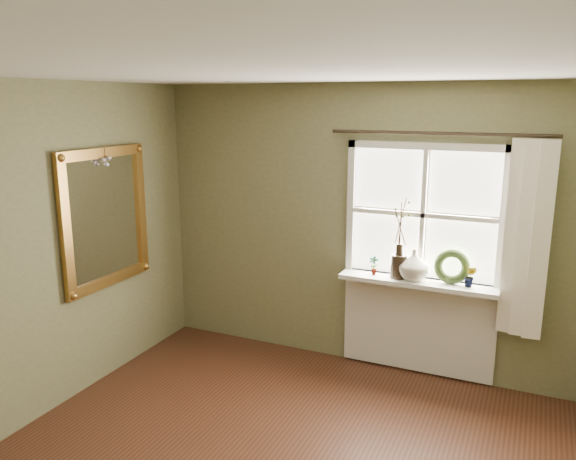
{
  "coord_description": "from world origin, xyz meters",
  "views": [
    {
      "loc": [
        1.44,
        -2.58,
        2.44
      ],
      "look_at": [
        -0.43,
        1.55,
        1.39
      ],
      "focal_mm": 35.0,
      "sensor_mm": 36.0,
      "label": 1
    }
  ],
  "objects_px": {
    "gilt_mirror": "(106,217)",
    "wreath": "(452,270)",
    "cream_vase": "(414,265)",
    "dark_jug": "(399,266)"
  },
  "relations": [
    {
      "from": "dark_jug",
      "to": "cream_vase",
      "type": "xyz_separation_m",
      "value": [
        0.13,
        0.0,
        0.03
      ]
    },
    {
      "from": "wreath",
      "to": "gilt_mirror",
      "type": "relative_size",
      "value": 0.25
    },
    {
      "from": "dark_jug",
      "to": "wreath",
      "type": "xyz_separation_m",
      "value": [
        0.45,
        0.04,
        0.01
      ]
    },
    {
      "from": "cream_vase",
      "to": "gilt_mirror",
      "type": "distance_m",
      "value": 2.71
    },
    {
      "from": "dark_jug",
      "to": "wreath",
      "type": "distance_m",
      "value": 0.45
    },
    {
      "from": "wreath",
      "to": "gilt_mirror",
      "type": "xyz_separation_m",
      "value": [
        -2.79,
        -1.05,
        0.42
      ]
    },
    {
      "from": "gilt_mirror",
      "to": "cream_vase",
      "type": "bearing_deg",
      "value": 22.27
    },
    {
      "from": "gilt_mirror",
      "to": "wreath",
      "type": "bearing_deg",
      "value": 20.69
    },
    {
      "from": "cream_vase",
      "to": "wreath",
      "type": "relative_size",
      "value": 0.9
    },
    {
      "from": "dark_jug",
      "to": "gilt_mirror",
      "type": "relative_size",
      "value": 0.17
    }
  ]
}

